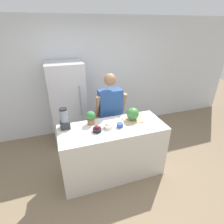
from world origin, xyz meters
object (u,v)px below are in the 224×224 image
object	(u,v)px
blender	(64,119)
potted_plant	(91,117)
bowl_small_blue	(120,125)
watermelon	(133,114)
refrigerator	(68,104)
person	(110,115)
bowl_cherries	(97,129)
bowl_cream	(108,126)

from	to	relation	value
blender	potted_plant	world-z (taller)	blender
potted_plant	bowl_small_blue	bearing A→B (deg)	-30.43
watermelon	refrigerator	bearing A→B (deg)	129.13
potted_plant	refrigerator	bearing A→B (deg)	103.70
refrigerator	watermelon	world-z (taller)	refrigerator
person	bowl_cherries	distance (m)	0.77
person	bowl_cream	distance (m)	0.65
person	bowl_cream	xyz separation A→B (m)	(-0.23, -0.60, 0.14)
refrigerator	bowl_small_blue	world-z (taller)	refrigerator
person	bowl_small_blue	distance (m)	0.64
bowl_small_blue	blender	distance (m)	0.87
refrigerator	person	xyz separation A→B (m)	(0.72, -0.70, -0.04)
bowl_small_blue	refrigerator	bearing A→B (deg)	117.08
bowl_small_blue	blender	world-z (taller)	blender
blender	bowl_cherries	bearing A→B (deg)	-29.86
bowl_cream	potted_plant	distance (m)	0.32
refrigerator	bowl_cream	distance (m)	1.39
bowl_cherries	blender	distance (m)	0.53
person	bowl_cream	world-z (taller)	person
person	potted_plant	bearing A→B (deg)	-139.70
bowl_cream	potted_plant	world-z (taller)	potted_plant
bowl_cherries	bowl_small_blue	world-z (taller)	bowl_cherries
bowl_cherries	watermelon	bearing A→B (deg)	13.23
bowl_cream	bowl_small_blue	world-z (taller)	bowl_cream
bowl_cherries	potted_plant	distance (m)	0.27
bowl_small_blue	potted_plant	bearing A→B (deg)	149.57
bowl_cream	blender	distance (m)	0.68
watermelon	bowl_cream	bearing A→B (deg)	-166.43
bowl_cherries	bowl_small_blue	bearing A→B (deg)	1.72
bowl_cherries	potted_plant	size ratio (longest dim) A/B	0.60
bowl_small_blue	person	bearing A→B (deg)	86.47
refrigerator	watermelon	bearing A→B (deg)	-50.87
person	bowl_cherries	xyz separation A→B (m)	(-0.41, -0.64, 0.14)
refrigerator	potted_plant	distance (m)	1.13
person	watermelon	bearing A→B (deg)	-63.13
blender	refrigerator	bearing A→B (deg)	82.21
person	bowl_small_blue	world-z (taller)	person
person	potted_plant	xyz separation A→B (m)	(-0.45, -0.38, 0.22)
refrigerator	person	distance (m)	1.00
person	blender	distance (m)	0.98
bowl_small_blue	watermelon	bearing A→B (deg)	26.91
potted_plant	bowl_cherries	bearing A→B (deg)	-81.63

